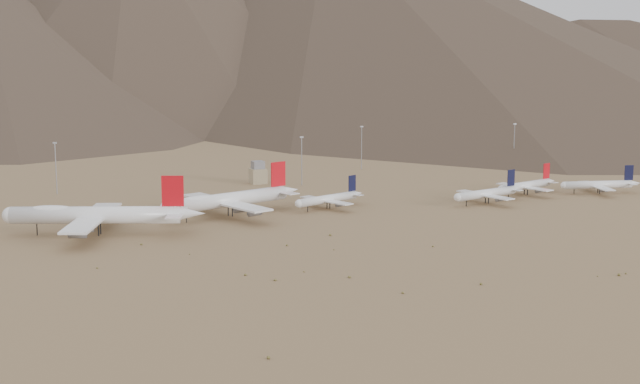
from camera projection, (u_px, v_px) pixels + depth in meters
name	position (u px, v px, depth m)	size (l,w,h in m)	color
ground	(284.00, 231.00, 350.40)	(3000.00, 3000.00, 0.00)	#94704C
widebody_centre	(96.00, 215.00, 342.42)	(73.82, 59.18, 23.18)	white
widebody_east	(228.00, 200.00, 379.92)	(68.97, 54.84, 21.24)	white
narrowbody_a	(329.00, 199.00, 399.14)	(39.18, 29.32, 13.56)	white
narrowbody_b	(488.00, 193.00, 412.04)	(42.97, 31.65, 14.44)	white
narrowbody_c	(527.00, 185.00, 435.63)	(41.82, 30.99, 14.19)	white
narrowbody_d	(600.00, 185.00, 438.79)	(41.12, 30.32, 13.84)	white
control_tower	(258.00, 174.00, 470.19)	(8.00, 8.00, 12.00)	gray
mast_west	(56.00, 165.00, 435.93)	(2.00, 0.60, 25.70)	gray
mast_centre	(302.00, 158.00, 462.75)	(2.00, 0.60, 25.70)	gray
mast_east	(362.00, 145.00, 522.11)	(2.00, 0.60, 25.70)	gray
mast_far_east	(514.00, 142.00, 538.84)	(2.00, 0.60, 25.70)	gray
desert_scrub	(322.00, 289.00, 266.30)	(422.44, 177.03, 0.89)	brown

